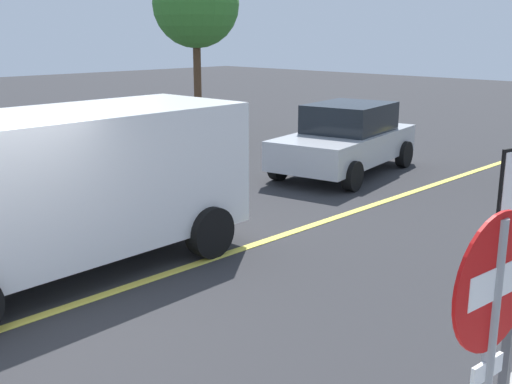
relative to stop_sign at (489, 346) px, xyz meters
name	(u,v)px	position (x,y,z in m)	size (l,w,h in m)	color
ground_plane	(17,324)	(-0.32, 5.23, -1.60)	(80.00, 80.00, 0.00)	#2D2D30
lane_marking_centre	(215,258)	(2.68, 5.23, -1.59)	(28.00, 0.16, 0.01)	#E0D14C
stop_sign	(489,346)	(0.00, 0.00, 0.00)	(0.76, 0.09, 2.34)	gray
white_van	(61,183)	(0.90, 6.28, -0.33)	(5.26, 2.40, 2.20)	white
car_silver_approaching	(346,139)	(8.65, 7.35, -0.79)	(4.50, 2.64, 1.61)	#B7BABF
tree_left_verge	(196,5)	(9.05, 13.15, 2.38)	(2.51, 2.51, 5.26)	#513823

